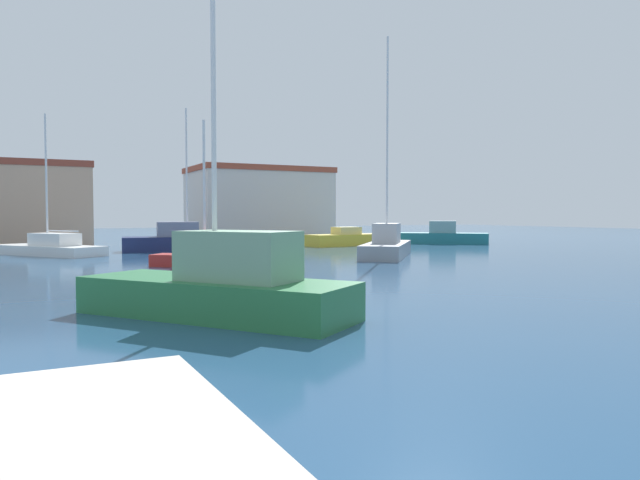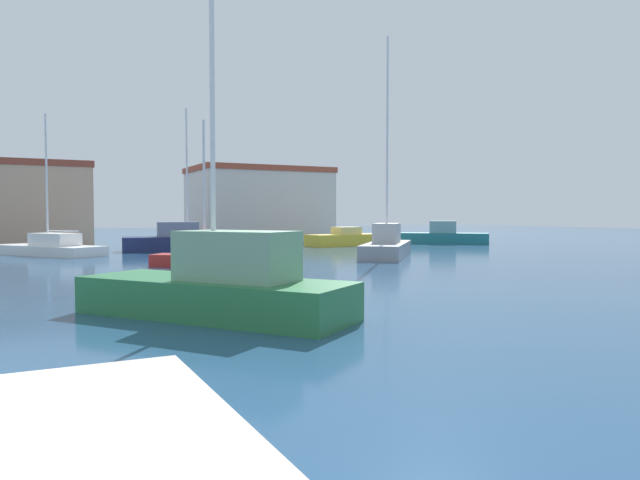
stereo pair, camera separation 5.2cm
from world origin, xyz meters
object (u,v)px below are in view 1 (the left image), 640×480
Objects in this scene: sailboat_grey_distant_north at (387,245)px; motorboat_teal_near_pier at (443,236)px; sailboat_red_mid_harbor at (203,255)px; sailboat_white_outer_mooring at (49,247)px; sailboat_green_far_left at (221,286)px; motorboat_yellow_distant_east at (348,239)px; sailboat_navy_behind_lamppost at (185,240)px.

motorboat_teal_near_pier is at bearing 39.28° from sailboat_grey_distant_north.
sailboat_red_mid_harbor is 13.36m from sailboat_white_outer_mooring.
sailboat_green_far_left is 1.65× the size of motorboat_yellow_distant_east.
motorboat_teal_near_pier reaches higher than motorboat_yellow_distant_east.
sailboat_green_far_left is at bearing -125.29° from motorboat_yellow_distant_east.
sailboat_white_outer_mooring is at bearing 179.60° from motorboat_teal_near_pier.
motorboat_teal_near_pier is 29.80m from sailboat_white_outer_mooring.
sailboat_navy_behind_lamppost is 1.35× the size of motorboat_yellow_distant_east.
motorboat_teal_near_pier is at bearing -7.92° from motorboat_yellow_distant_east.
sailboat_navy_behind_lamppost is 8.38m from sailboat_white_outer_mooring.
sailboat_grey_distant_north is at bearing 45.44° from sailboat_green_far_left.
motorboat_yellow_distant_east is 0.83× the size of sailboat_white_outer_mooring.
sailboat_red_mid_harbor is at bearing -172.19° from sailboat_grey_distant_north.
sailboat_red_mid_harbor is at bearing 75.93° from sailboat_green_far_left.
sailboat_navy_behind_lamppost is at bearing 77.73° from sailboat_green_far_left.
sailboat_grey_distant_north is 11.94m from motorboat_yellow_distant_east.
motorboat_yellow_distant_east is at bearing 2.62° from sailboat_white_outer_mooring.
sailboat_grey_distant_north is 1.49× the size of sailboat_white_outer_mooring.
sailboat_red_mid_harbor is 26.39m from motorboat_teal_near_pier.
sailboat_green_far_left is 1.37× the size of sailboat_white_outer_mooring.
sailboat_green_far_left reaches higher than motorboat_yellow_distant_east.
sailboat_green_far_left is 1.72× the size of motorboat_teal_near_pier.
sailboat_navy_behind_lamppost is 0.82× the size of sailboat_green_far_left.
sailboat_green_far_left reaches higher than sailboat_white_outer_mooring.
sailboat_red_mid_harbor is (-11.32, -1.55, -0.10)m from sailboat_grey_distant_north.
motorboat_teal_near_pier is 0.80× the size of sailboat_white_outer_mooring.
sailboat_grey_distant_north reaches higher than sailboat_red_mid_harbor.
sailboat_navy_behind_lamppost reaches higher than motorboat_yellow_distant_east.
sailboat_green_far_left is 32.07m from motorboat_yellow_distant_east.
sailboat_red_mid_harbor is at bearing -139.78° from motorboat_yellow_distant_east.
sailboat_grey_distant_north reaches higher than motorboat_yellow_distant_east.
sailboat_green_far_left is (-5.58, -25.66, 0.06)m from sailboat_navy_behind_lamppost.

